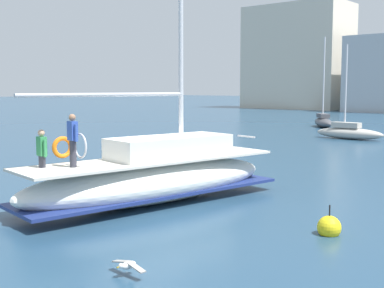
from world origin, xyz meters
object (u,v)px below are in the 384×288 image
(moored_sloop_near, at_px, (349,132))
(seagull, at_px, (128,265))
(mooring_buoy, at_px, (329,227))
(moored_sloop_far, at_px, (323,121))
(main_sailboat, at_px, (155,176))

(moored_sloop_near, height_order, seagull, moored_sloop_near)
(moored_sloop_near, relative_size, mooring_buoy, 7.69)
(moored_sloop_far, relative_size, mooring_buoy, 9.58)
(moored_sloop_near, distance_m, mooring_buoy, 26.41)
(main_sailboat, relative_size, mooring_buoy, 12.65)
(moored_sloop_near, relative_size, seagull, 7.25)
(moored_sloop_far, bearing_deg, main_sailboat, -72.77)
(moored_sloop_near, xyz_separation_m, seagull, (8.20, -29.86, -0.32))
(moored_sloop_near, bearing_deg, moored_sloop_far, 124.89)
(moored_sloop_far, bearing_deg, mooring_buoy, -63.83)
(moored_sloop_far, relative_size, seagull, 9.04)
(seagull, bearing_deg, main_sailboat, 129.73)
(main_sailboat, bearing_deg, moored_sloop_far, 107.23)
(moored_sloop_near, distance_m, moored_sloop_far, 11.86)
(main_sailboat, bearing_deg, moored_sloop_near, 98.93)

